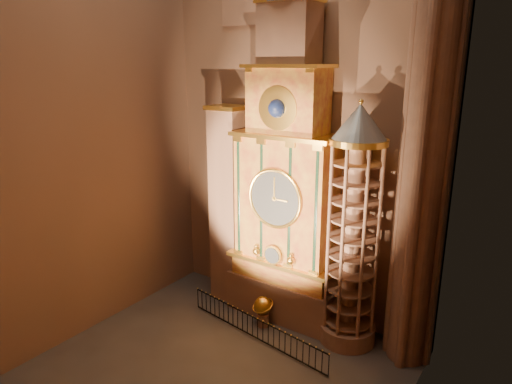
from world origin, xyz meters
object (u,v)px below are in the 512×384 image
Objects in this scene: portrait_tower at (229,205)px; celestial_globe at (263,309)px; iron_railing at (255,328)px; astronomical_clock at (286,186)px; stair_turret at (353,231)px.

celestial_globe is at bearing -25.89° from portrait_tower.
celestial_globe reaches higher than iron_railing.
astronomical_clock is 2.11× the size of iron_railing.
portrait_tower is 5.48m from celestial_globe.
astronomical_clock is at bearing -0.29° from portrait_tower.
astronomical_clock is 1.55× the size of stair_turret.
portrait_tower is 6.30m from iron_railing.
portrait_tower reaches higher than iron_railing.
stair_turret reaches higher than iron_railing.
celestial_globe is 0.19× the size of iron_railing.
stair_turret is 7.18× the size of celestial_globe.
celestial_globe is at bearing 106.13° from iron_railing.
celestial_globe is at bearing -101.06° from astronomical_clock.
stair_turret is (6.90, -0.28, 0.12)m from portrait_tower.
stair_turret is at bearing -4.30° from astronomical_clock.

